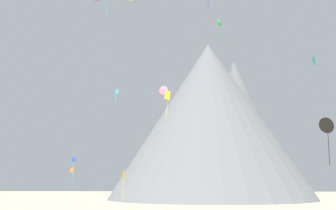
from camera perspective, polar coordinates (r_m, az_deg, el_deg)
The scene contains 10 objects.
rock_massif at distance 124.81m, azimuth 6.50°, elevation -2.48°, with size 85.33×85.33×47.56m.
kite_yellow_mid at distance 61.24m, azimuth -0.10°, elevation 0.94°, with size 0.89×0.79×4.53m.
kite_black_low at distance 56.10m, azimuth 21.18°, elevation -2.73°, with size 1.99×2.08×6.11m.
kite_cyan_mid at distance 89.12m, azimuth -7.14°, elevation 1.63°, with size 0.78×0.58×3.03m.
kite_orange_low at distance 89.61m, azimuth -13.09°, elevation -8.76°, with size 0.94×0.92×0.94m.
kite_teal_mid at distance 75.44m, azimuth 19.61°, elevation 5.80°, with size 0.55×0.89×1.44m.
kite_blue_low at distance 82.64m, azimuth -12.98°, elevation -7.92°, with size 0.85×0.33×4.39m.
kite_gold_low at distance 76.58m, azimuth -6.13°, elevation -10.24°, with size 0.53×0.92×5.42m.
kite_green_high at distance 83.48m, azimuth 7.24°, elevation 11.22°, with size 1.09×1.24×4.21m.
kite_pink_mid at distance 65.07m, azimuth -0.68°, elevation 2.08°, with size 1.47×0.77×1.46m.
Camera 1 is at (2.18, -29.66, 4.93)m, focal length 43.89 mm.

